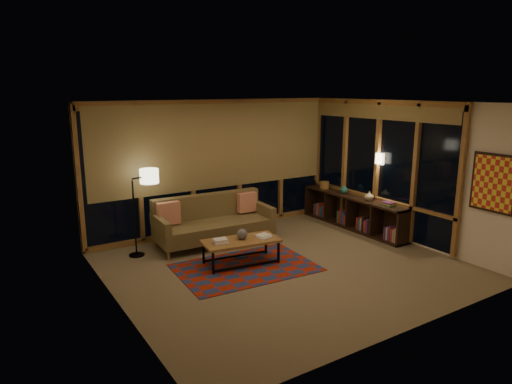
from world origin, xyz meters
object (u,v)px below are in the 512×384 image
sofa (214,221)px  floor_lamp (134,214)px  coffee_table (241,252)px  bookshelf (353,212)px

sofa → floor_lamp: size_ratio=1.44×
coffee_table → bookshelf: bearing=17.2°
sofa → coffee_table: bearing=-91.7°
coffee_table → floor_lamp: 2.00m
sofa → bookshelf: 3.03m
bookshelf → floor_lamp: bearing=169.4°
bookshelf → sofa: bearing=167.8°
sofa → bookshelf: sofa is taller
sofa → floor_lamp: floor_lamp is taller
coffee_table → floor_lamp: floor_lamp is taller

